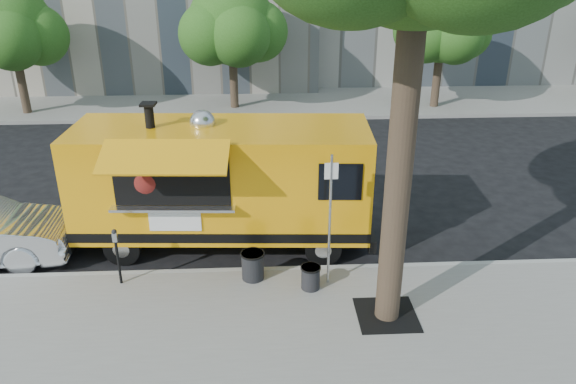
% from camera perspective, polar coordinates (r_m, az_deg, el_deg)
% --- Properties ---
extents(ground, '(120.00, 120.00, 0.00)m').
position_cam_1_polar(ground, '(13.90, -3.12, -6.28)').
color(ground, black).
rests_on(ground, ground).
extents(sidewalk, '(60.00, 6.00, 0.15)m').
position_cam_1_polar(sidewalk, '(10.61, -3.09, -17.01)').
color(sidewalk, gray).
rests_on(sidewalk, ground).
extents(curb, '(60.00, 0.14, 0.16)m').
position_cam_1_polar(curb, '(13.07, -3.12, -8.08)').
color(curb, '#999993').
rests_on(curb, ground).
extents(far_sidewalk, '(60.00, 5.00, 0.15)m').
position_cam_1_polar(far_sidewalk, '(26.41, -3.17, 8.97)').
color(far_sidewalk, gray).
rests_on(far_sidewalk, ground).
extents(tree_well, '(1.20, 1.20, 0.02)m').
position_cam_1_polar(tree_well, '(11.75, 9.97, -12.19)').
color(tree_well, black).
rests_on(tree_well, sidewalk).
extents(far_tree_a, '(3.42, 3.42, 5.36)m').
position_cam_1_polar(far_tree_a, '(26.50, -26.34, 14.82)').
color(far_tree_a, '#33261C').
rests_on(far_tree_a, far_sidewalk).
extents(far_tree_b, '(3.60, 3.60, 5.50)m').
position_cam_1_polar(far_tree_b, '(24.90, -5.78, 16.78)').
color(far_tree_b, '#33261C').
rests_on(far_tree_b, far_sidewalk).
extents(far_tree_c, '(3.24, 3.24, 5.21)m').
position_cam_1_polar(far_tree_c, '(25.82, 15.44, 16.08)').
color(far_tree_c, '#33261C').
rests_on(far_tree_c, far_sidewalk).
extents(sign_post, '(0.28, 0.06, 3.00)m').
position_cam_1_polar(sign_post, '(11.74, 4.28, -2.17)').
color(sign_post, silver).
rests_on(sign_post, sidewalk).
extents(parking_meter, '(0.11, 0.11, 1.33)m').
position_cam_1_polar(parking_meter, '(12.64, -17.01, -5.67)').
color(parking_meter, black).
rests_on(parking_meter, sidewalk).
extents(food_truck, '(7.44, 3.59, 3.63)m').
position_cam_1_polar(food_truck, '(13.67, -6.82, 1.05)').
color(food_truck, '#FFA70D').
rests_on(food_truck, ground).
extents(trash_bin_left, '(0.54, 0.54, 0.64)m').
position_cam_1_polar(trash_bin_left, '(12.54, -3.60, -7.39)').
color(trash_bin_left, black).
rests_on(trash_bin_left, sidewalk).
extents(trash_bin_right, '(0.44, 0.44, 0.53)m').
position_cam_1_polar(trash_bin_right, '(12.22, 2.31, -8.58)').
color(trash_bin_right, black).
rests_on(trash_bin_right, sidewalk).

